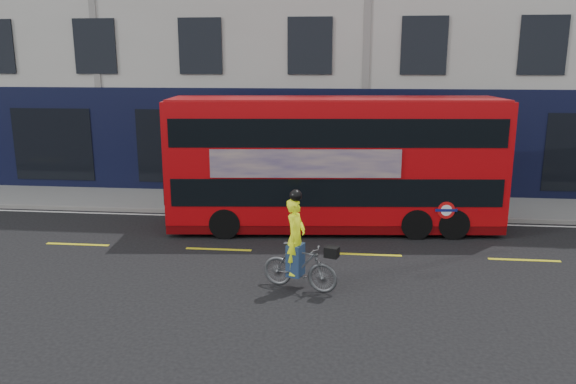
# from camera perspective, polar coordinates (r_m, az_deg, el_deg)

# --- Properties ---
(ground) EXTENTS (120.00, 120.00, 0.00)m
(ground) POSITION_cam_1_polar(r_m,az_deg,el_deg) (13.63, 8.26, -8.43)
(ground) COLOR black
(ground) RESTS_ON ground
(pavement) EXTENTS (60.00, 3.00, 0.12)m
(pavement) POSITION_cam_1_polar(r_m,az_deg,el_deg) (19.80, 7.60, -1.32)
(pavement) COLOR slate
(pavement) RESTS_ON ground
(kerb) EXTENTS (60.00, 0.12, 0.13)m
(kerb) POSITION_cam_1_polar(r_m,az_deg,el_deg) (18.35, 7.71, -2.48)
(kerb) COLOR gray
(kerb) RESTS_ON ground
(building_terrace) EXTENTS (50.00, 10.07, 15.00)m
(building_terrace) POSITION_cam_1_polar(r_m,az_deg,el_deg) (25.74, 7.76, 18.70)
(building_terrace) COLOR #B5B3AB
(building_terrace) RESTS_ON ground
(road_edge_line) EXTENTS (58.00, 0.10, 0.01)m
(road_edge_line) POSITION_cam_1_polar(r_m,az_deg,el_deg) (18.08, 7.73, -2.92)
(road_edge_line) COLOR silver
(road_edge_line) RESTS_ON ground
(lane_dashes) EXTENTS (58.00, 0.12, 0.01)m
(lane_dashes) POSITION_cam_1_polar(r_m,az_deg,el_deg) (15.03, 8.05, -6.31)
(lane_dashes) COLOR gold
(lane_dashes) RESTS_ON ground
(bus) EXTENTS (9.95, 3.13, 3.94)m
(bus) POSITION_cam_1_polar(r_m,az_deg,el_deg) (16.74, 4.86, 2.95)
(bus) COLOR #B1070B
(bus) RESTS_ON ground
(cyclist) EXTENTS (1.84, 1.02, 2.28)m
(cyclist) POSITION_cam_1_polar(r_m,az_deg,el_deg) (12.51, 1.08, -6.58)
(cyclist) COLOR #4C4F52
(cyclist) RESTS_ON ground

